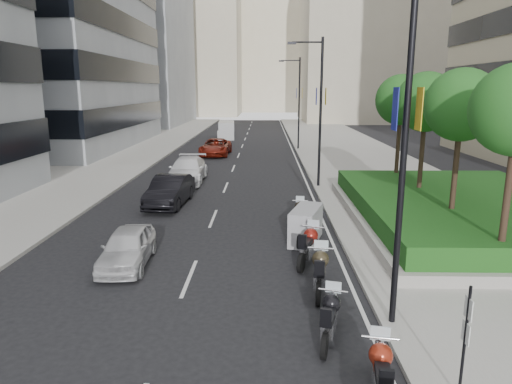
{
  "coord_description": "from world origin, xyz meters",
  "views": [
    {
      "loc": [
        0.98,
        -9.91,
        6.07
      ],
      "look_at": [
        0.61,
        7.95,
        2.0
      ],
      "focal_mm": 32.0,
      "sensor_mm": 36.0,
      "label": 1
    }
  ],
  "objects_px": {
    "motorcycle_2": "(330,318)",
    "car_c": "(187,170)",
    "lamp_post_0": "(399,132)",
    "car_a": "(127,247)",
    "motorcycle_6": "(300,213)",
    "parking_sign": "(465,337)",
    "motorcycle_3": "(320,271)",
    "car_b": "(170,191)",
    "lamp_post_1": "(318,105)",
    "delivery_van": "(226,131)",
    "motorcycle_5": "(306,225)",
    "car_d": "(216,147)",
    "motorcycle_4": "(309,246)",
    "motorcycle_1": "(381,374)",
    "lamp_post_2": "(298,99)"
  },
  "relations": [
    {
      "from": "motorcycle_5",
      "to": "motorcycle_6",
      "type": "xyz_separation_m",
      "value": [
        -0.09,
        2.25,
        -0.14
      ]
    },
    {
      "from": "motorcycle_6",
      "to": "car_a",
      "type": "height_order",
      "value": "car_a"
    },
    {
      "from": "car_a",
      "to": "car_d",
      "type": "bearing_deg",
      "value": 86.37
    },
    {
      "from": "car_b",
      "to": "motorcycle_6",
      "type": "bearing_deg",
      "value": -24.36
    },
    {
      "from": "motorcycle_5",
      "to": "car_d",
      "type": "height_order",
      "value": "car_d"
    },
    {
      "from": "lamp_post_1",
      "to": "parking_sign",
      "type": "height_order",
      "value": "lamp_post_1"
    },
    {
      "from": "lamp_post_0",
      "to": "lamp_post_1",
      "type": "bearing_deg",
      "value": 90.0
    },
    {
      "from": "motorcycle_2",
      "to": "lamp_post_2",
      "type": "bearing_deg",
      "value": 12.83
    },
    {
      "from": "car_b",
      "to": "car_c",
      "type": "xyz_separation_m",
      "value": [
        -0.1,
        6.17,
        0.02
      ]
    },
    {
      "from": "lamp_post_2",
      "to": "motorcycle_1",
      "type": "relative_size",
      "value": 4.02
    },
    {
      "from": "parking_sign",
      "to": "delivery_van",
      "type": "relative_size",
      "value": 0.5
    },
    {
      "from": "lamp_post_0",
      "to": "car_b",
      "type": "height_order",
      "value": "lamp_post_0"
    },
    {
      "from": "lamp_post_0",
      "to": "lamp_post_1",
      "type": "relative_size",
      "value": 1.0
    },
    {
      "from": "car_c",
      "to": "lamp_post_2",
      "type": "bearing_deg",
      "value": 62.31
    },
    {
      "from": "lamp_post_2",
      "to": "motorcycle_5",
      "type": "xyz_separation_m",
      "value": [
        -1.52,
        -28.32,
        -4.36
      ]
    },
    {
      "from": "motorcycle_5",
      "to": "car_d",
      "type": "relative_size",
      "value": 0.45
    },
    {
      "from": "parking_sign",
      "to": "motorcycle_3",
      "type": "relative_size",
      "value": 1.02
    },
    {
      "from": "car_c",
      "to": "motorcycle_6",
      "type": "bearing_deg",
      "value": -56.23
    },
    {
      "from": "motorcycle_1",
      "to": "lamp_post_1",
      "type": "bearing_deg",
      "value": 6.29
    },
    {
      "from": "lamp_post_0",
      "to": "motorcycle_3",
      "type": "height_order",
      "value": "lamp_post_0"
    },
    {
      "from": "motorcycle_2",
      "to": "car_c",
      "type": "xyz_separation_m",
      "value": [
        -6.74,
        19.33,
        0.21
      ]
    },
    {
      "from": "motorcycle_6",
      "to": "delivery_van",
      "type": "xyz_separation_m",
      "value": [
        -6.37,
        36.58,
        0.39
      ]
    },
    {
      "from": "motorcycle_2",
      "to": "car_a",
      "type": "height_order",
      "value": "car_a"
    },
    {
      "from": "lamp_post_0",
      "to": "motorcycle_1",
      "type": "height_order",
      "value": "lamp_post_0"
    },
    {
      "from": "lamp_post_0",
      "to": "car_a",
      "type": "distance_m",
      "value": 9.99
    },
    {
      "from": "motorcycle_6",
      "to": "car_b",
      "type": "distance_m",
      "value": 7.5
    },
    {
      "from": "car_c",
      "to": "car_d",
      "type": "xyz_separation_m",
      "value": [
        0.53,
        12.36,
        -0.03
      ]
    },
    {
      "from": "motorcycle_6",
      "to": "parking_sign",
      "type": "bearing_deg",
      "value": -163.38
    },
    {
      "from": "motorcycle_3",
      "to": "motorcycle_5",
      "type": "distance_m",
      "value": 4.63
    },
    {
      "from": "motorcycle_2",
      "to": "motorcycle_4",
      "type": "relative_size",
      "value": 0.93
    },
    {
      "from": "motorcycle_3",
      "to": "delivery_van",
      "type": "relative_size",
      "value": 0.49
    },
    {
      "from": "lamp_post_0",
      "to": "car_d",
      "type": "relative_size",
      "value": 1.64
    },
    {
      "from": "motorcycle_1",
      "to": "motorcycle_4",
      "type": "distance_m",
      "value": 7.37
    },
    {
      "from": "car_a",
      "to": "car_c",
      "type": "distance_m",
      "value": 14.56
    },
    {
      "from": "motorcycle_1",
      "to": "motorcycle_5",
      "type": "relative_size",
      "value": 0.9
    },
    {
      "from": "parking_sign",
      "to": "motorcycle_4",
      "type": "distance_m",
      "value": 7.77
    },
    {
      "from": "motorcycle_2",
      "to": "motorcycle_4",
      "type": "bearing_deg",
      "value": 15.96
    },
    {
      "from": "motorcycle_6",
      "to": "delivery_van",
      "type": "distance_m",
      "value": 37.13
    },
    {
      "from": "lamp_post_2",
      "to": "parking_sign",
      "type": "bearing_deg",
      "value": -89.01
    },
    {
      "from": "motorcycle_3",
      "to": "car_a",
      "type": "distance_m",
      "value": 6.8
    },
    {
      "from": "motorcycle_1",
      "to": "motorcycle_3",
      "type": "height_order",
      "value": "motorcycle_3"
    },
    {
      "from": "car_b",
      "to": "car_d",
      "type": "distance_m",
      "value": 18.54
    },
    {
      "from": "lamp_post_0",
      "to": "motorcycle_6",
      "type": "relative_size",
      "value": 4.22
    },
    {
      "from": "motorcycle_1",
      "to": "delivery_van",
      "type": "bearing_deg",
      "value": 17.14
    },
    {
      "from": "car_a",
      "to": "car_d",
      "type": "distance_m",
      "value": 26.92
    },
    {
      "from": "motorcycle_4",
      "to": "motorcycle_6",
      "type": "xyz_separation_m",
      "value": [
        0.01,
        4.54,
        -0.08
      ]
    },
    {
      "from": "parking_sign",
      "to": "lamp_post_0",
      "type": "bearing_deg",
      "value": 102.33
    },
    {
      "from": "lamp_post_1",
      "to": "delivery_van",
      "type": "relative_size",
      "value": 1.8
    },
    {
      "from": "motorcycle_5",
      "to": "delivery_van",
      "type": "relative_size",
      "value": 0.5
    },
    {
      "from": "parking_sign",
      "to": "delivery_van",
      "type": "height_order",
      "value": "parking_sign"
    }
  ]
}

